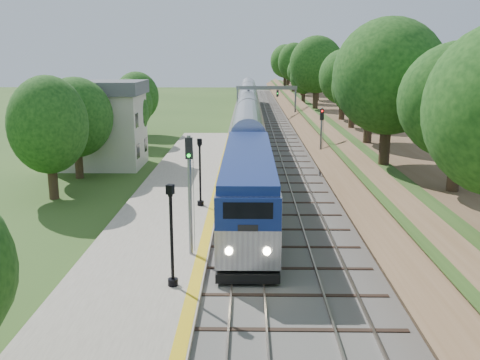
{
  "coord_description": "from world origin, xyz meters",
  "views": [
    {
      "loc": [
        0.0,
        -19.42,
        10.25
      ],
      "look_at": [
        -0.5,
        12.54,
        2.8
      ],
      "focal_mm": 40.0,
      "sensor_mm": 36.0,
      "label": 1
    }
  ],
  "objects_px": {
    "station_building": "(98,124)",
    "lamppost_mid": "(172,241)",
    "lamppost_far": "(200,176)",
    "signal_gantry": "(266,96)",
    "signal_platform": "(190,182)",
    "signal_farside": "(321,135)",
    "train": "(248,117)"
  },
  "relations": [
    {
      "from": "signal_platform",
      "to": "signal_farside",
      "type": "relative_size",
      "value": 1.04
    },
    {
      "from": "signal_gantry",
      "to": "lamppost_mid",
      "type": "bearing_deg",
      "value": -96.26
    },
    {
      "from": "signal_gantry",
      "to": "signal_platform",
      "type": "relative_size",
      "value": 1.38
    },
    {
      "from": "lamppost_mid",
      "to": "signal_farside",
      "type": "height_order",
      "value": "signal_farside"
    },
    {
      "from": "train",
      "to": "lamppost_mid",
      "type": "relative_size",
      "value": 21.8
    },
    {
      "from": "signal_platform",
      "to": "signal_gantry",
      "type": "bearing_deg",
      "value": 83.71
    },
    {
      "from": "signal_gantry",
      "to": "lamppost_mid",
      "type": "relative_size",
      "value": 1.84
    },
    {
      "from": "station_building",
      "to": "signal_platform",
      "type": "distance_m",
      "value": 26.18
    },
    {
      "from": "signal_gantry",
      "to": "lamppost_far",
      "type": "xyz_separation_m",
      "value": [
        -5.68,
        -39.65,
        -2.41
      ]
    },
    {
      "from": "lamppost_far",
      "to": "station_building",
      "type": "bearing_deg",
      "value": 126.34
    },
    {
      "from": "train",
      "to": "station_building",
      "type": "bearing_deg",
      "value": -122.85
    },
    {
      "from": "lamppost_mid",
      "to": "signal_platform",
      "type": "bearing_deg",
      "value": 84.17
    },
    {
      "from": "train",
      "to": "signal_platform",
      "type": "relative_size",
      "value": 16.35
    },
    {
      "from": "station_building",
      "to": "signal_platform",
      "type": "height_order",
      "value": "station_building"
    },
    {
      "from": "station_building",
      "to": "signal_gantry",
      "type": "bearing_deg",
      "value": 56.62
    },
    {
      "from": "station_building",
      "to": "lamppost_mid",
      "type": "bearing_deg",
      "value": -68.8
    },
    {
      "from": "signal_gantry",
      "to": "lamppost_mid",
      "type": "height_order",
      "value": "signal_gantry"
    },
    {
      "from": "train",
      "to": "signal_gantry",
      "type": "bearing_deg",
      "value": 53.3
    },
    {
      "from": "train",
      "to": "lamppost_mid",
      "type": "distance_m",
      "value": 49.38
    },
    {
      "from": "signal_gantry",
      "to": "signal_farside",
      "type": "bearing_deg",
      "value": -82.74
    },
    {
      "from": "station_building",
      "to": "signal_farside",
      "type": "bearing_deg",
      "value": -11.93
    },
    {
      "from": "lamppost_far",
      "to": "signal_farside",
      "type": "distance_m",
      "value": 14.08
    },
    {
      "from": "signal_gantry",
      "to": "lamppost_mid",
      "type": "distance_m",
      "value": 52.95
    },
    {
      "from": "station_building",
      "to": "lamppost_mid",
      "type": "height_order",
      "value": "station_building"
    },
    {
      "from": "station_building",
      "to": "signal_farside",
      "type": "xyz_separation_m",
      "value": [
        20.2,
        -4.27,
        -0.38
      ]
    },
    {
      "from": "train",
      "to": "signal_farside",
      "type": "xyz_separation_m",
      "value": [
        6.2,
        -25.94,
        1.44
      ]
    },
    {
      "from": "lamppost_far",
      "to": "signal_platform",
      "type": "bearing_deg",
      "value": -88.03
    },
    {
      "from": "signal_platform",
      "to": "signal_farside",
      "type": "height_order",
      "value": "signal_platform"
    },
    {
      "from": "station_building",
      "to": "signal_platform",
      "type": "xyz_separation_m",
      "value": [
        11.1,
        -23.72,
        0.03
      ]
    },
    {
      "from": "station_building",
      "to": "train",
      "type": "bearing_deg",
      "value": 57.15
    },
    {
      "from": "train",
      "to": "signal_farside",
      "type": "bearing_deg",
      "value": -76.56
    },
    {
      "from": "train",
      "to": "signal_platform",
      "type": "height_order",
      "value": "signal_platform"
    }
  ]
}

